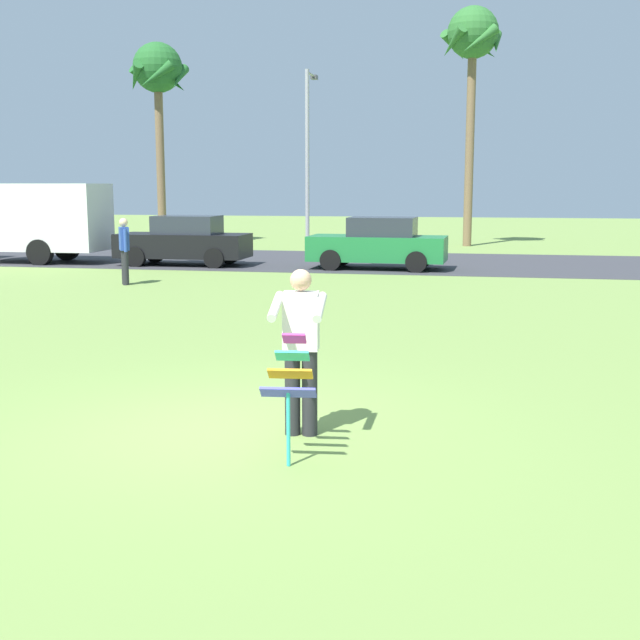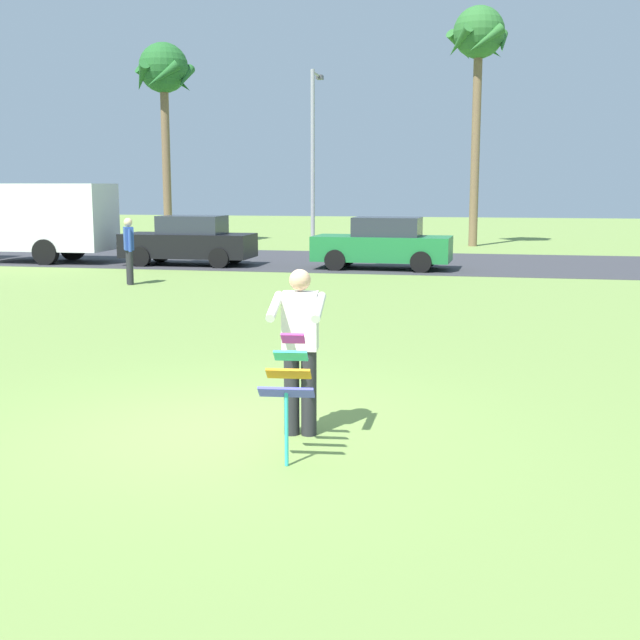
# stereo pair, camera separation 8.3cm
# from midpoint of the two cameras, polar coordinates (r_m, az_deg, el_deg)

# --- Properties ---
(ground_plane) EXTENTS (120.00, 120.00, 0.00)m
(ground_plane) POSITION_cam_midpoint_polar(r_m,az_deg,el_deg) (8.90, -6.69, -7.55)
(ground_plane) COLOR olive
(road_strip) EXTENTS (120.00, 8.00, 0.01)m
(road_strip) POSITION_cam_midpoint_polar(r_m,az_deg,el_deg) (27.96, 5.77, 3.99)
(road_strip) COLOR #38383D
(road_strip) RESTS_ON ground
(person_kite_flyer) EXTENTS (0.58, 0.69, 1.73)m
(person_kite_flyer) POSITION_cam_midpoint_polar(r_m,az_deg,el_deg) (8.43, -1.62, -1.77)
(person_kite_flyer) COLOR #26262B
(person_kite_flyer) RESTS_ON ground
(kite_held) EXTENTS (0.52, 0.66, 1.17)m
(kite_held) POSITION_cam_midpoint_polar(r_m,az_deg,el_deg) (7.69, -2.37, -4.05)
(kite_held) COLOR #D83399
(kite_held) RESTS_ON ground
(parked_truck_white_box) EXTENTS (6.73, 2.19, 2.62)m
(parked_truck_white_box) POSITION_cam_midpoint_polar(r_m,az_deg,el_deg) (29.64, -20.10, 6.50)
(parked_truck_white_box) COLOR silver
(parked_truck_white_box) RESTS_ON ground
(parked_car_black) EXTENTS (4.21, 1.86, 1.60)m
(parked_car_black) POSITION_cam_midpoint_polar(r_m,az_deg,el_deg) (27.12, -9.45, 5.38)
(parked_car_black) COLOR black
(parked_car_black) RESTS_ON ground
(parked_car_green) EXTENTS (4.26, 1.94, 1.60)m
(parked_car_green) POSITION_cam_midpoint_polar(r_m,az_deg,el_deg) (25.59, 3.97, 5.25)
(parked_car_green) COLOR #1E7238
(parked_car_green) RESTS_ON ground
(palm_tree_left_near) EXTENTS (2.58, 2.71, 8.56)m
(palm_tree_left_near) POSITION_cam_midpoint_polar(r_m,az_deg,el_deg) (37.29, -11.21, 16.18)
(palm_tree_left_near) COLOR brown
(palm_tree_left_near) RESTS_ON ground
(palm_tree_right_near) EXTENTS (2.58, 2.71, 9.80)m
(palm_tree_right_near) POSITION_cam_midpoint_polar(r_m,az_deg,el_deg) (36.26, 10.43, 18.21)
(palm_tree_right_near) COLOR brown
(palm_tree_right_near) RESTS_ON ground
(streetlight_pole) EXTENTS (0.24, 1.65, 7.00)m
(streetlight_pole) POSITION_cam_midpoint_polar(r_m,az_deg,el_deg) (33.19, -0.90, 11.76)
(streetlight_pole) COLOR #9E9EA3
(streetlight_pole) RESTS_ON ground
(person_walker_near) EXTENTS (0.38, 0.50, 1.73)m
(person_walker_near) POSITION_cam_midpoint_polar(r_m,az_deg,el_deg) (22.08, -13.47, 4.80)
(person_walker_near) COLOR #26262B
(person_walker_near) RESTS_ON ground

